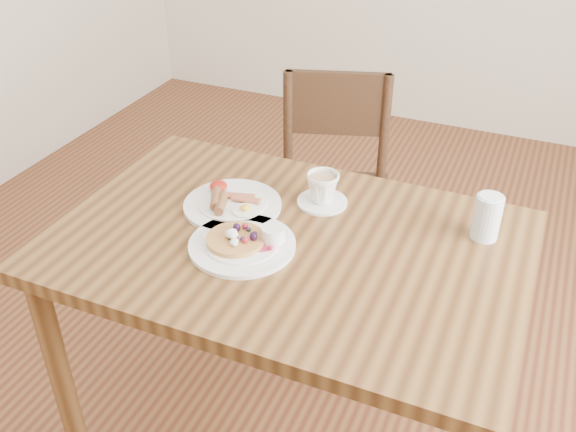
% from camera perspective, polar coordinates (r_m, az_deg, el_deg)
% --- Properties ---
extents(ground, '(5.00, 5.00, 0.00)m').
position_cam_1_polar(ground, '(2.16, 0.00, -18.54)').
color(ground, '#542918').
rests_on(ground, ground).
extents(dining_table, '(1.20, 0.80, 0.75)m').
position_cam_1_polar(dining_table, '(1.70, 0.00, -4.77)').
color(dining_table, brown).
rests_on(dining_table, ground).
extents(chair_far, '(0.53, 0.53, 0.88)m').
position_cam_1_polar(chair_far, '(2.39, 4.00, 2.76)').
color(chair_far, '#3D2716').
rests_on(chair_far, ground).
extents(pancake_plate, '(0.27, 0.27, 0.06)m').
position_cam_1_polar(pancake_plate, '(1.61, -3.93, -2.32)').
color(pancake_plate, white).
rests_on(pancake_plate, dining_table).
extents(breakfast_plate, '(0.27, 0.27, 0.04)m').
position_cam_1_polar(breakfast_plate, '(1.77, -5.09, 1.15)').
color(breakfast_plate, white).
rests_on(breakfast_plate, dining_table).
extents(teacup_saucer, '(0.14, 0.14, 0.09)m').
position_cam_1_polar(teacup_saucer, '(1.77, 3.09, 2.33)').
color(teacup_saucer, white).
rests_on(teacup_saucer, dining_table).
extents(water_glass, '(0.07, 0.07, 0.12)m').
position_cam_1_polar(water_glass, '(1.69, 17.27, -0.11)').
color(water_glass, silver).
rests_on(water_glass, dining_table).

